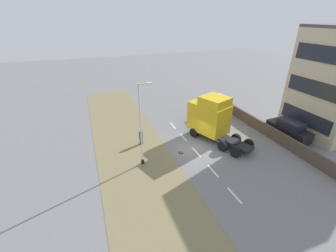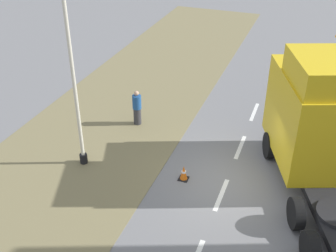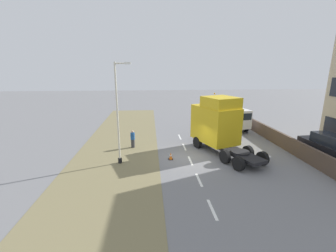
% 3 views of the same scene
% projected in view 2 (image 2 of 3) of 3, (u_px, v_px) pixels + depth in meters
% --- Properties ---
extents(ground_plane, '(120.00, 120.00, 0.00)m').
position_uv_depth(ground_plane, '(226.00, 183.00, 15.39)').
color(ground_plane, slate).
rests_on(ground_plane, ground).
extents(grass_verge, '(7.00, 44.00, 0.01)m').
position_uv_depth(grass_verge, '(82.00, 151.00, 17.17)').
color(grass_verge, olive).
rests_on(grass_verge, ground).
extents(lane_markings, '(0.16, 14.60, 0.00)m').
position_uv_depth(lane_markings, '(221.00, 195.00, 14.82)').
color(lane_markings, white).
rests_on(lane_markings, ground).
extents(lorry_cab, '(4.94, 7.60, 4.94)m').
position_uv_depth(lorry_cab, '(318.00, 119.00, 14.58)').
color(lorry_cab, black).
rests_on(lorry_cab, ground).
extents(lamp_post, '(1.27, 0.30, 7.55)m').
position_uv_depth(lamp_post, '(76.00, 80.00, 14.60)').
color(lamp_post, black).
rests_on(lamp_post, ground).
extents(pedestrian, '(0.39, 0.39, 1.64)m').
position_uv_depth(pedestrian, '(137.00, 108.00, 18.62)').
color(pedestrian, '#333338').
rests_on(pedestrian, ground).
extents(traffic_cone_lead, '(0.36, 0.36, 0.58)m').
position_uv_depth(traffic_cone_lead, '(184.00, 173.00, 15.44)').
color(traffic_cone_lead, black).
rests_on(traffic_cone_lead, ground).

